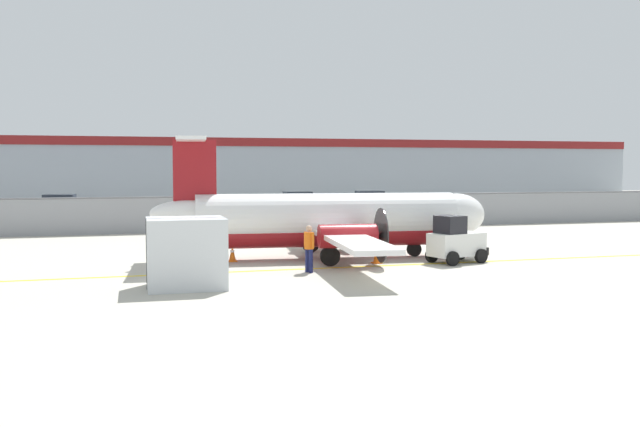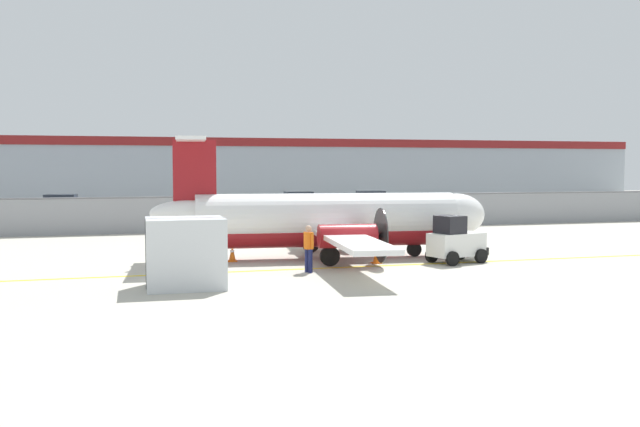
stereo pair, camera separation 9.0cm
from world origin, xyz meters
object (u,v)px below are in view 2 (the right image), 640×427
Objects in this scene: traffic_cone_far_left at (232,254)px; parked_car_2 at (297,201)px; parked_car_0 at (59,205)px; parked_car_1 at (187,210)px; ground_crew_worker at (309,246)px; traffic_cone_far_right at (174,253)px; commuter_airplane at (333,220)px; baggage_tug at (455,241)px; traffic_cone_near_left at (376,255)px; traffic_cone_near_right at (376,246)px; cargo_container at (185,253)px; parked_car_3 at (372,200)px.

traffic_cone_far_left is 0.15× the size of parked_car_2.
parked_car_1 is at bearing 143.38° from parked_car_0.
traffic_cone_far_right is at bearing 113.01° from ground_crew_worker.
parked_car_1 is at bearing 106.94° from commuter_airplane.
commuter_airplane is 3.71× the size of parked_car_1.
baggage_tug is 35.75m from parked_car_0.
parked_car_1 is (8.69, -8.45, 0.00)m from parked_car_0.
parked_car_2 is (4.60, 31.05, 0.58)m from traffic_cone_near_left.
traffic_cone_far_right is 30.75m from parked_car_2.
commuter_airplane is at bearing -154.08° from traffic_cone_near_right.
commuter_airplane reaches higher than traffic_cone_far_left.
ground_crew_worker is at bearing 89.87° from parked_car_1.
traffic_cone_far_left is 30.62m from parked_car_2.
traffic_cone_near_right and traffic_cone_far_left have the same top height.
cargo_container is at bearing -112.48° from traffic_cone_far_left.
baggage_tug is 3.18m from traffic_cone_near_left.
parked_car_2 is at bearing 84.36° from commuter_airplane.
baggage_tug reaches higher than parked_car_1.
commuter_airplane is 31.64m from parked_car_3.
parked_car_2 is (12.32, 34.66, -0.21)m from cargo_container.
traffic_cone_far_left is 0.15× the size of parked_car_1.
baggage_tug is 31.78m from parked_car_2.
ground_crew_worker and parked_car_0 have the same top height.
ground_crew_worker is 6.28m from traffic_cone_far_right.
parked_car_1 is at bearing 103.31° from traffic_cone_near_left.
traffic_cone_far_left is at bearing 84.62° from parked_car_1.
cargo_container is (-6.51, -5.56, -0.50)m from commuter_airplane.
traffic_cone_far_left is at bearing -117.87° from parked_car_3.
parked_car_0 is at bearing 101.62° from cargo_container.
baggage_tug is 1.50× the size of ground_crew_worker.
traffic_cone_near_right is (2.35, 1.14, -1.29)m from commuter_airplane.
traffic_cone_near_left is at bearing -20.37° from traffic_cone_far_right.
commuter_airplane reaches higher than traffic_cone_far_right.
cargo_container is 0.56× the size of parked_car_0.
traffic_cone_near_left is (3.18, 1.59, -0.64)m from ground_crew_worker.
baggage_tug is 11.18m from cargo_container.
parked_car_3 is at bearing -171.71° from parked_car_0.
cargo_container is 0.58× the size of parked_car_2.
baggage_tug is 3.97× the size of traffic_cone_near_left.
commuter_airplane is 2.92m from traffic_cone_near_right.
traffic_cone_near_right is 0.15× the size of parked_car_3.
commuter_airplane reaches higher than parked_car_1.
traffic_cone_near_left is (1.21, -1.94, -1.29)m from commuter_airplane.
commuter_airplane is at bearing 41.83° from cargo_container.
traffic_cone_far_right is at bearing 177.81° from commuter_airplane.
traffic_cone_near_right is (-1.92, 3.78, -0.54)m from baggage_tug.
cargo_container is at bearing 79.46° from parked_car_1.
parked_car_2 is at bearing -171.48° from parked_car_0.
commuter_airplane is 31.50m from parked_car_0.
parked_car_3 is at bearing 62.75° from cargo_container.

